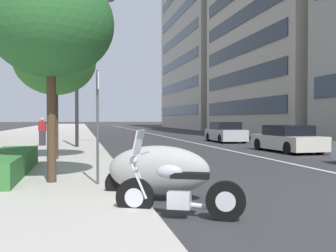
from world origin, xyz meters
name	(u,v)px	position (x,y,z in m)	size (l,w,h in m)	color
sidewalk_right_plaza	(33,137)	(30.00, 11.77, 0.07)	(160.00, 10.63, 0.15)	#B2ADA3
lane_centre_stripe	(153,134)	(35.00, 0.00, 0.00)	(110.00, 0.16, 0.01)	silver
motorcycle_second_in_row	(177,192)	(0.17, 6.08, 0.45)	(1.03, 2.06, 1.49)	black
motorcycle_by_sign_pole	(158,170)	(1.70, 6.11, 0.61)	(1.61, 2.27, 1.12)	#9E9E99
car_mid_block_traffic	(288,139)	(11.62, -2.53, 0.63)	(4.37, 2.07, 1.35)	beige
car_lead_in_lane	(225,133)	(20.07, -2.46, 0.67)	(4.22, 1.96, 1.43)	#B7B7BC
parking_sign_by_curb	(98,116)	(3.04, 7.26, 1.74)	(0.32, 0.06, 2.66)	#47494C
street_lamp_with_banners	(82,57)	(15.42, 7.56, 5.03)	(1.26, 2.13, 8.19)	#232326
clipped_hedge_bed	(6,163)	(5.27, 9.65, 0.44)	(5.53, 1.10, 0.59)	#337033
street_tree_by_lamp_post	(51,24)	(3.58, 8.33, 3.94)	(3.01, 3.01, 5.08)	#473323
street_tree_far_plaza	(55,61)	(9.24, 8.59, 3.87)	(3.08, 3.08, 5.05)	#473323
pedestrian_on_plaza	(42,131)	(16.97, 9.77, 0.95)	(0.32, 0.44, 1.60)	#2D2D33
office_tower_mid_left	(222,20)	(58.00, -16.39, 18.84)	(26.41, 15.98, 37.68)	#B7B2A3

